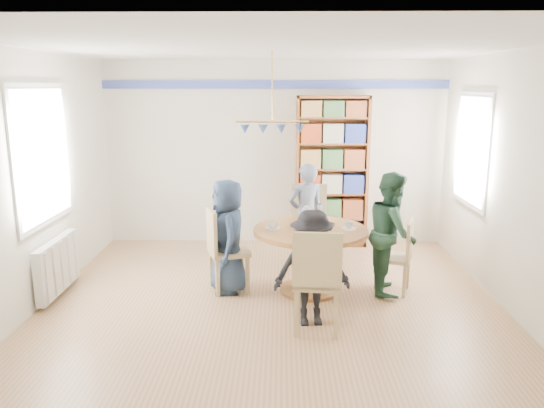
{
  "coord_description": "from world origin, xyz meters",
  "views": [
    {
      "loc": [
        0.1,
        -5.33,
        2.33
      ],
      "look_at": [
        0.0,
        0.4,
        1.05
      ],
      "focal_mm": 35.0,
      "sensor_mm": 36.0,
      "label": 1
    }
  ],
  "objects_px": {
    "chair_right": "(400,253)",
    "bookshelf": "(332,173)",
    "person_near": "(312,268)",
    "chair_left": "(222,246)",
    "chair_far": "(309,221)",
    "dining_table": "(310,245)",
    "chair_near": "(317,277)",
    "radiator": "(58,266)",
    "person_left": "(228,236)",
    "person_far": "(306,215)",
    "person_right": "(392,233)"
  },
  "relations": [
    {
      "from": "dining_table",
      "to": "person_right",
      "type": "relative_size",
      "value": 0.93
    },
    {
      "from": "radiator",
      "to": "dining_table",
      "type": "relative_size",
      "value": 0.77
    },
    {
      "from": "radiator",
      "to": "chair_near",
      "type": "height_order",
      "value": "chair_near"
    },
    {
      "from": "person_near",
      "to": "radiator",
      "type": "bearing_deg",
      "value": 160.69
    },
    {
      "from": "person_far",
      "to": "person_near",
      "type": "height_order",
      "value": "person_far"
    },
    {
      "from": "chair_near",
      "to": "person_left",
      "type": "xyz_separation_m",
      "value": [
        -0.95,
        1.06,
        0.09
      ]
    },
    {
      "from": "chair_near",
      "to": "bookshelf",
      "type": "bearing_deg",
      "value": 82.38
    },
    {
      "from": "person_right",
      "to": "person_near",
      "type": "bearing_deg",
      "value": 138.85
    },
    {
      "from": "person_right",
      "to": "person_left",
      "type": "bearing_deg",
      "value": 96.83
    },
    {
      "from": "chair_left",
      "to": "person_far",
      "type": "height_order",
      "value": "person_far"
    },
    {
      "from": "chair_right",
      "to": "person_far",
      "type": "distance_m",
      "value": 1.41
    },
    {
      "from": "dining_table",
      "to": "person_left",
      "type": "bearing_deg",
      "value": -179.84
    },
    {
      "from": "radiator",
      "to": "person_far",
      "type": "distance_m",
      "value": 3.06
    },
    {
      "from": "person_near",
      "to": "chair_right",
      "type": "bearing_deg",
      "value": 33.61
    },
    {
      "from": "person_near",
      "to": "person_right",
      "type": "bearing_deg",
      "value": 37.38
    },
    {
      "from": "chair_far",
      "to": "chair_near",
      "type": "distance_m",
      "value": 2.08
    },
    {
      "from": "radiator",
      "to": "chair_left",
      "type": "relative_size",
      "value": 1.03
    },
    {
      "from": "chair_near",
      "to": "chair_far",
      "type": "bearing_deg",
      "value": 89.32
    },
    {
      "from": "person_near",
      "to": "chair_left",
      "type": "bearing_deg",
      "value": 133.0
    },
    {
      "from": "chair_near",
      "to": "chair_right",
      "type": "bearing_deg",
      "value": 46.16
    },
    {
      "from": "dining_table",
      "to": "person_far",
      "type": "height_order",
      "value": "person_far"
    },
    {
      "from": "bookshelf",
      "to": "person_left",
      "type": "bearing_deg",
      "value": -125.56
    },
    {
      "from": "chair_far",
      "to": "bookshelf",
      "type": "bearing_deg",
      "value": 66.69
    },
    {
      "from": "chair_left",
      "to": "bookshelf",
      "type": "relative_size",
      "value": 0.44
    },
    {
      "from": "person_left",
      "to": "radiator",
      "type": "bearing_deg",
      "value": -97.83
    },
    {
      "from": "person_far",
      "to": "person_right",
      "type": "bearing_deg",
      "value": 114.48
    },
    {
      "from": "person_near",
      "to": "bookshelf",
      "type": "bearing_deg",
      "value": 75.57
    },
    {
      "from": "person_far",
      "to": "bookshelf",
      "type": "height_order",
      "value": "bookshelf"
    },
    {
      "from": "radiator",
      "to": "dining_table",
      "type": "bearing_deg",
      "value": 3.32
    },
    {
      "from": "chair_right",
      "to": "person_left",
      "type": "bearing_deg",
      "value": 179.93
    },
    {
      "from": "chair_near",
      "to": "person_far",
      "type": "bearing_deg",
      "value": 90.63
    },
    {
      "from": "person_near",
      "to": "bookshelf",
      "type": "relative_size",
      "value": 0.53
    },
    {
      "from": "chair_far",
      "to": "chair_near",
      "type": "height_order",
      "value": "chair_far"
    },
    {
      "from": "dining_table",
      "to": "chair_near",
      "type": "distance_m",
      "value": 1.06
    },
    {
      "from": "chair_far",
      "to": "person_near",
      "type": "distance_m",
      "value": 1.88
    },
    {
      "from": "person_right",
      "to": "person_far",
      "type": "xyz_separation_m",
      "value": [
        -0.94,
        0.9,
        -0.02
      ]
    },
    {
      "from": "chair_far",
      "to": "bookshelf",
      "type": "relative_size",
      "value": 0.48
    },
    {
      "from": "chair_right",
      "to": "bookshelf",
      "type": "relative_size",
      "value": 0.39
    },
    {
      "from": "chair_near",
      "to": "dining_table",
      "type": "bearing_deg",
      "value": 90.42
    },
    {
      "from": "radiator",
      "to": "chair_left",
      "type": "distance_m",
      "value": 1.86
    },
    {
      "from": "radiator",
      "to": "person_near",
      "type": "bearing_deg",
      "value": -13.85
    },
    {
      "from": "chair_far",
      "to": "person_right",
      "type": "distance_m",
      "value": 1.34
    },
    {
      "from": "chair_right",
      "to": "person_right",
      "type": "bearing_deg",
      "value": 163.72
    },
    {
      "from": "chair_left",
      "to": "person_far",
      "type": "relative_size",
      "value": 0.71
    },
    {
      "from": "chair_near",
      "to": "bookshelf",
      "type": "distance_m",
      "value": 3.01
    },
    {
      "from": "chair_far",
      "to": "chair_near",
      "type": "xyz_separation_m",
      "value": [
        -0.02,
        -2.08,
        -0.01
      ]
    },
    {
      "from": "dining_table",
      "to": "person_far",
      "type": "bearing_deg",
      "value": 90.88
    },
    {
      "from": "chair_left",
      "to": "dining_table",
      "type": "bearing_deg",
      "value": -0.59
    },
    {
      "from": "chair_left",
      "to": "person_near",
      "type": "bearing_deg",
      "value": -41.54
    },
    {
      "from": "dining_table",
      "to": "chair_far",
      "type": "xyz_separation_m",
      "value": [
        0.03,
        1.02,
        0.02
      ]
    }
  ]
}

